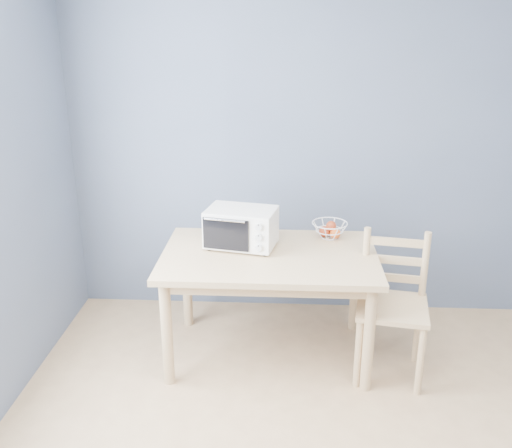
# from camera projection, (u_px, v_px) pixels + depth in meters

# --- Properties ---
(room) EXTENTS (4.01, 4.51, 2.61)m
(room) POSITION_uv_depth(u_px,v_px,m) (388.00, 278.00, 2.07)
(room) COLOR tan
(room) RESTS_ON ground
(dining_table) EXTENTS (1.40, 0.90, 0.75)m
(dining_table) POSITION_uv_depth(u_px,v_px,m) (269.00, 268.00, 3.74)
(dining_table) COLOR tan
(dining_table) RESTS_ON ground
(toaster_oven) EXTENTS (0.50, 0.39, 0.26)m
(toaster_oven) POSITION_uv_depth(u_px,v_px,m) (239.00, 227.00, 3.78)
(toaster_oven) COLOR white
(toaster_oven) RESTS_ON dining_table
(fruit_basket) EXTENTS (0.32, 0.32, 0.13)m
(fruit_basket) POSITION_uv_depth(u_px,v_px,m) (330.00, 229.00, 3.95)
(fruit_basket) COLOR white
(fruit_basket) RESTS_ON dining_table
(dining_chair) EXTENTS (0.50, 0.50, 0.93)m
(dining_chair) POSITION_uv_depth(u_px,v_px,m) (392.00, 307.00, 3.63)
(dining_chair) COLOR tan
(dining_chair) RESTS_ON ground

